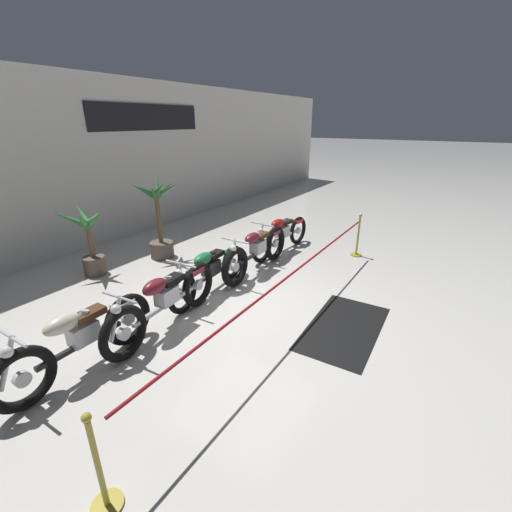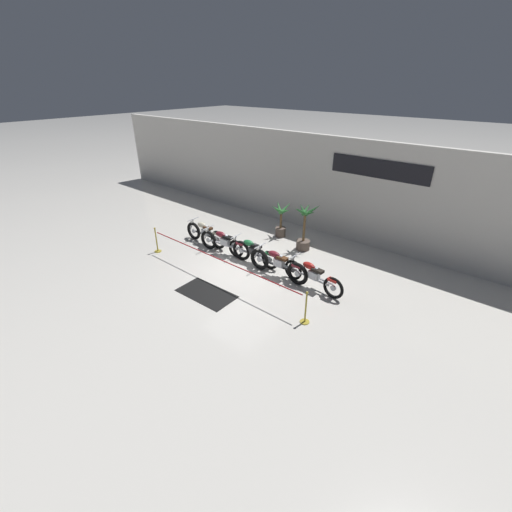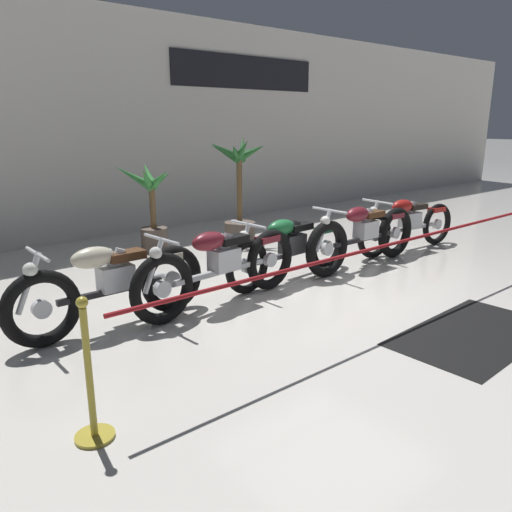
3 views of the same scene
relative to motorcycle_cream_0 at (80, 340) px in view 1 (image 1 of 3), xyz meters
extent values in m
plane|color=silver|center=(2.66, -0.71, -0.48)|extent=(120.00, 120.00, 0.00)
cube|color=silver|center=(2.66, 4.42, 1.62)|extent=(28.00, 0.25, 4.20)
cube|color=black|center=(5.27, 4.27, 2.72)|extent=(3.85, 0.04, 0.70)
torus|color=black|center=(-0.73, -0.01, -0.09)|extent=(0.79, 0.14, 0.78)
torus|color=black|center=(0.74, 0.01, -0.09)|extent=(0.79, 0.14, 0.78)
cylinder|color=silver|center=(-0.73, -0.01, -0.09)|extent=(0.18, 0.08, 0.18)
cylinder|color=silver|center=(0.74, 0.01, -0.09)|extent=(0.18, 0.08, 0.18)
cylinder|color=silver|center=(-0.82, -0.01, 0.20)|extent=(0.30, 0.06, 0.59)
cube|color=silver|center=(0.06, 0.00, 0.07)|extent=(0.36, 0.23, 0.26)
cylinder|color=silver|center=(0.02, 0.00, 0.27)|extent=(0.18, 0.11, 0.24)
cylinder|color=silver|center=(0.10, 0.00, 0.27)|extent=(0.18, 0.11, 0.24)
cylinder|color=silver|center=(0.36, 0.14, -0.07)|extent=(0.70, 0.08, 0.07)
cube|color=black|center=(0.01, 0.00, -0.07)|extent=(1.17, 0.08, 0.06)
ellipsoid|color=beige|center=(-0.17, 0.00, 0.33)|extent=(0.46, 0.23, 0.22)
cube|color=#4C2D19|center=(0.19, 0.00, 0.29)|extent=(0.40, 0.21, 0.09)
cube|color=beige|center=(0.69, 0.01, 0.19)|extent=(0.32, 0.16, 0.08)
cylinder|color=silver|center=(-0.71, -0.01, 0.46)|extent=(0.04, 0.62, 0.04)
sphere|color=silver|center=(-0.79, -0.01, 0.32)|extent=(0.14, 0.14, 0.14)
torus|color=black|center=(0.47, -0.25, -0.08)|extent=(0.81, 0.19, 0.80)
torus|color=black|center=(2.15, -0.11, -0.08)|extent=(0.81, 0.19, 0.80)
cylinder|color=silver|center=(0.47, -0.25, -0.08)|extent=(0.20, 0.10, 0.19)
cylinder|color=silver|center=(2.15, -0.11, -0.08)|extent=(0.20, 0.10, 0.19)
cylinder|color=silver|center=(0.38, -0.26, 0.20)|extent=(0.31, 0.08, 0.59)
cube|color=silver|center=(1.36, -0.17, 0.08)|extent=(0.38, 0.25, 0.26)
cylinder|color=silver|center=(1.31, -0.18, 0.28)|extent=(0.19, 0.12, 0.24)
cylinder|color=silver|center=(1.40, -0.17, 0.28)|extent=(0.19, 0.12, 0.24)
cylinder|color=silver|center=(1.64, -0.01, -0.06)|extent=(0.70, 0.13, 0.07)
cube|color=#ADAFB5|center=(1.31, -0.18, -0.06)|extent=(1.35, 0.17, 0.06)
ellipsoid|color=maroon|center=(1.13, -0.19, 0.34)|extent=(0.48, 0.26, 0.22)
cube|color=black|center=(1.49, -0.16, 0.30)|extent=(0.42, 0.23, 0.09)
cube|color=maroon|center=(2.10, -0.11, 0.21)|extent=(0.33, 0.19, 0.08)
cylinder|color=silver|center=(0.49, -0.25, 0.47)|extent=(0.09, 0.62, 0.04)
sphere|color=silver|center=(0.41, -0.25, 0.33)|extent=(0.14, 0.14, 0.14)
torus|color=black|center=(1.81, -0.05, -0.12)|extent=(0.72, 0.15, 0.71)
torus|color=black|center=(3.41, 0.05, -0.12)|extent=(0.72, 0.15, 0.71)
cylinder|color=silver|center=(1.81, -0.05, -0.12)|extent=(0.17, 0.09, 0.17)
cylinder|color=silver|center=(3.41, 0.05, -0.12)|extent=(0.17, 0.09, 0.17)
cylinder|color=silver|center=(1.72, -0.06, 0.16)|extent=(0.31, 0.08, 0.59)
cube|color=#2D2D30|center=(2.66, 0.00, 0.04)|extent=(0.37, 0.24, 0.26)
cylinder|color=#2D2D30|center=(2.62, 0.00, 0.24)|extent=(0.19, 0.12, 0.24)
cylinder|color=#2D2D30|center=(2.70, 0.01, 0.24)|extent=(0.19, 0.12, 0.24)
cylinder|color=silver|center=(2.95, 0.16, -0.10)|extent=(0.70, 0.12, 0.07)
cube|color=#47474C|center=(2.61, 0.00, -0.10)|extent=(1.28, 0.15, 0.06)
ellipsoid|color=#1E6B38|center=(2.43, -0.01, 0.30)|extent=(0.47, 0.25, 0.22)
cube|color=black|center=(2.79, 0.01, 0.26)|extent=(0.41, 0.23, 0.09)
cube|color=#1E6B38|center=(3.36, 0.05, 0.14)|extent=(0.33, 0.18, 0.08)
cylinder|color=silver|center=(1.83, -0.05, 0.43)|extent=(0.08, 0.62, 0.04)
sphere|color=silver|center=(1.75, -0.06, 0.29)|extent=(0.14, 0.14, 0.14)
torus|color=black|center=(3.13, -0.21, -0.07)|extent=(0.82, 0.15, 0.82)
torus|color=black|center=(4.77, -0.19, -0.07)|extent=(0.82, 0.15, 0.82)
cylinder|color=silver|center=(3.13, -0.21, -0.07)|extent=(0.19, 0.08, 0.19)
cylinder|color=silver|center=(4.77, -0.19, -0.07)|extent=(0.19, 0.08, 0.19)
cylinder|color=silver|center=(3.04, -0.21, 0.21)|extent=(0.30, 0.06, 0.59)
cube|color=silver|center=(4.00, -0.20, 0.09)|extent=(0.36, 0.22, 0.26)
cylinder|color=silver|center=(3.96, -0.20, 0.29)|extent=(0.18, 0.11, 0.24)
cylinder|color=silver|center=(4.04, -0.20, 0.29)|extent=(0.18, 0.11, 0.24)
cylinder|color=silver|center=(4.30, -0.06, -0.05)|extent=(0.70, 0.08, 0.07)
cube|color=black|center=(3.95, -0.20, -0.05)|extent=(1.32, 0.08, 0.06)
ellipsoid|color=maroon|center=(3.77, -0.21, 0.35)|extent=(0.46, 0.23, 0.22)
cube|color=#4C2D19|center=(4.13, -0.20, 0.31)|extent=(0.40, 0.20, 0.09)
cube|color=maroon|center=(4.72, -0.19, 0.22)|extent=(0.32, 0.16, 0.08)
cylinder|color=silver|center=(3.15, -0.21, 0.48)|extent=(0.04, 0.62, 0.04)
sphere|color=silver|center=(3.07, -0.21, 0.34)|extent=(0.14, 0.14, 0.14)
torus|color=black|center=(4.47, -0.01, -0.11)|extent=(0.75, 0.16, 0.74)
torus|color=black|center=(6.10, -0.15, -0.11)|extent=(0.75, 0.16, 0.74)
cylinder|color=silver|center=(4.47, -0.01, -0.11)|extent=(0.18, 0.09, 0.18)
cylinder|color=silver|center=(6.10, -0.15, -0.11)|extent=(0.18, 0.09, 0.18)
cylinder|color=silver|center=(4.38, -0.01, 0.17)|extent=(0.31, 0.08, 0.59)
cube|color=silver|center=(5.34, -0.09, 0.05)|extent=(0.38, 0.25, 0.26)
cylinder|color=silver|center=(5.29, -0.08, 0.25)|extent=(0.19, 0.12, 0.24)
cylinder|color=silver|center=(5.38, -0.09, 0.25)|extent=(0.19, 0.12, 0.24)
cylinder|color=silver|center=(5.65, 0.03, -0.09)|extent=(0.70, 0.13, 0.07)
cube|color=#ADAFB5|center=(5.29, -0.08, -0.09)|extent=(1.31, 0.17, 0.06)
ellipsoid|color=#B21E19|center=(5.11, -0.07, 0.31)|extent=(0.48, 0.26, 0.22)
cube|color=black|center=(5.47, -0.10, 0.27)|extent=(0.42, 0.23, 0.09)
cube|color=#B21E19|center=(6.05, -0.15, 0.16)|extent=(0.33, 0.19, 0.08)
cylinder|color=silver|center=(4.49, -0.02, 0.44)|extent=(0.09, 0.62, 0.04)
sphere|color=silver|center=(4.41, -0.01, 0.30)|extent=(0.14, 0.14, 0.14)
cylinder|color=brown|center=(1.95, 2.68, -0.28)|extent=(0.45, 0.45, 0.40)
cylinder|color=brown|center=(1.95, 2.68, 0.28)|extent=(0.10, 0.10, 0.72)
cone|color=#337F38|center=(2.14, 2.71, 0.72)|extent=(0.51, 0.25, 0.34)
cone|color=#337F38|center=(2.03, 2.91, 0.80)|extent=(0.30, 0.61, 0.53)
cone|color=#337F38|center=(1.72, 2.82, 0.79)|extent=(0.63, 0.51, 0.52)
cone|color=#337F38|center=(1.80, 2.55, 0.78)|extent=(0.47, 0.44, 0.49)
cone|color=#337F38|center=(2.01, 2.51, 0.77)|extent=(0.28, 0.48, 0.44)
cylinder|color=brown|center=(3.44, 2.21, -0.29)|extent=(0.56, 0.56, 0.38)
cylinder|color=brown|center=(3.44, 2.21, 0.49)|extent=(0.10, 0.10, 1.17)
cone|color=#235B28|center=(3.66, 2.18, 1.15)|extent=(0.56, 0.25, 0.35)
cone|color=#235B28|center=(3.65, 2.39, 1.22)|extent=(0.57, 0.57, 0.55)
cone|color=#235B28|center=(3.32, 2.48, 1.16)|extent=(0.35, 0.71, 0.44)
cone|color=#235B28|center=(3.24, 2.32, 1.18)|extent=(0.57, 0.43, 0.44)
cone|color=#235B28|center=(3.27, 2.09, 1.17)|extent=(0.50, 0.42, 0.43)
cone|color=#235B28|center=(3.36, 2.01, 1.21)|extent=(0.33, 0.56, 0.50)
cone|color=#235B28|center=(3.60, 2.07, 1.15)|extent=(0.47, 0.48, 0.42)
cylinder|color=gold|center=(-0.94, -1.76, -0.47)|extent=(0.28, 0.28, 0.03)
cylinder|color=gold|center=(-0.94, -1.76, 0.02)|extent=(0.05, 0.05, 0.95)
sphere|color=gold|center=(-0.94, -1.76, 0.54)|extent=(0.08, 0.08, 0.08)
cylinder|color=maroon|center=(2.58, -1.76, 0.40)|extent=(6.76, 0.04, 0.04)
cylinder|color=gold|center=(6.10, -1.76, -0.47)|extent=(0.28, 0.28, 0.03)
cylinder|color=gold|center=(6.10, -1.76, 0.02)|extent=(0.05, 0.05, 0.95)
sphere|color=gold|center=(6.10, -1.76, 0.54)|extent=(0.08, 0.08, 0.08)
cube|color=black|center=(2.83, -2.59, -0.48)|extent=(2.00, 1.13, 0.01)
camera|label=1|loc=(-1.90, -3.91, 2.64)|focal=24.00mm
camera|label=2|loc=(10.09, -8.69, 5.79)|focal=24.00mm
camera|label=3|loc=(-2.02, -4.84, 1.68)|focal=35.00mm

